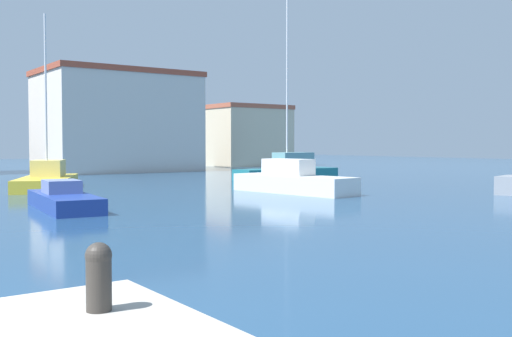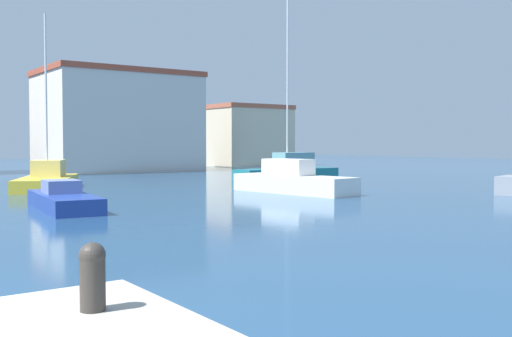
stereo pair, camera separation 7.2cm
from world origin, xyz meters
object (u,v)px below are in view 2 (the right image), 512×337
sailboat_teal_behind_lamppost (289,169)px  motorboat_blue_center_channel (63,199)px  sailboat_yellow_far_left (48,179)px  mooring_bollard (93,274)px  motorboat_white_distant_north (292,181)px

sailboat_teal_behind_lamppost → motorboat_blue_center_channel: size_ratio=2.08×
motorboat_blue_center_channel → sailboat_yellow_far_left: sailboat_yellow_far_left is taller
sailboat_teal_behind_lamppost → sailboat_yellow_far_left: (-17.60, 0.40, -0.14)m
mooring_bollard → sailboat_yellow_far_left: 30.79m
mooring_bollard → motorboat_blue_center_channel: bearing=72.9°
sailboat_yellow_far_left → motorboat_white_distant_north: bearing=-47.0°
mooring_bollard → sailboat_yellow_far_left: size_ratio=0.06×
sailboat_teal_behind_lamppost → mooring_bollard: bearing=-131.7°
motorboat_blue_center_channel → sailboat_yellow_far_left: (2.73, 11.22, 0.19)m
mooring_bollard → motorboat_blue_center_channel: size_ratio=0.10×
sailboat_teal_behind_lamppost → motorboat_blue_center_channel: 23.02m
mooring_bollard → sailboat_teal_behind_lamppost: bearing=48.3°
mooring_bollard → sailboat_teal_behind_lamppost: sailboat_teal_behind_lamppost is taller
sailboat_teal_behind_lamppost → sailboat_yellow_far_left: bearing=178.7°
sailboat_yellow_far_left → sailboat_teal_behind_lamppost: bearing=-1.3°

